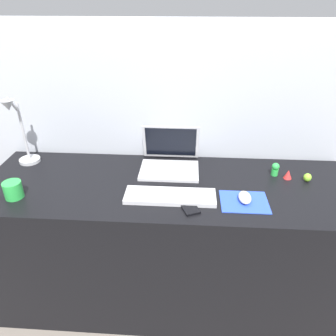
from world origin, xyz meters
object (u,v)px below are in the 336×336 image
(toy_figurine_green, at_px, (275,169))
(toy_figurine_red, at_px, (288,174))
(mouse, at_px, (245,197))
(cell_phone, at_px, (188,206))
(coffee_mug, at_px, (13,190))
(laptop, at_px, (171,157))
(desk_lamp, at_px, (20,134))
(toy_figurine_lime, at_px, (307,177))
(keyboard, at_px, (170,196))

(toy_figurine_green, xyz_separation_m, toy_figurine_red, (0.06, -0.03, -0.01))
(toy_figurine_red, bearing_deg, toy_figurine_green, 153.84)
(mouse, height_order, cell_phone, mouse)
(coffee_mug, height_order, toy_figurine_green, coffee_mug)
(cell_phone, relative_size, toy_figurine_red, 2.84)
(laptop, bearing_deg, desk_lamp, -177.89)
(desk_lamp, xyz_separation_m, toy_figurine_lime, (1.45, -0.08, -0.16))
(toy_figurine_green, xyz_separation_m, toy_figurine_lime, (0.15, -0.05, -0.01))
(keyboard, xyz_separation_m, mouse, (0.33, -0.00, 0.01))
(coffee_mug, bearing_deg, laptop, 26.00)
(toy_figurine_red, relative_size, toy_figurine_lime, 1.08)
(laptop, relative_size, mouse, 3.12)
(keyboard, bearing_deg, toy_figurine_green, 25.26)
(laptop, relative_size, coffee_mug, 3.66)
(coffee_mug, distance_m, toy_figurine_green, 1.25)
(keyboard, distance_m, desk_lamp, 0.85)
(toy_figurine_red, distance_m, toy_figurine_lime, 0.09)
(desk_lamp, distance_m, toy_figurine_lime, 1.46)
(laptop, distance_m, toy_figurine_lime, 0.69)
(keyboard, bearing_deg, cell_phone, -36.18)
(coffee_mug, xyz_separation_m, toy_figurine_red, (1.28, 0.25, -0.02))
(laptop, height_order, toy_figurine_lime, laptop)
(keyboard, height_order, mouse, mouse)
(cell_phone, height_order, toy_figurine_red, toy_figurine_red)
(desk_lamp, bearing_deg, toy_figurine_green, -1.14)
(desk_lamp, distance_m, toy_figurine_green, 1.31)
(cell_phone, distance_m, toy_figurine_green, 0.53)
(coffee_mug, bearing_deg, desk_lamp, 105.17)
(coffee_mug, relative_size, toy_figurine_red, 1.81)
(mouse, distance_m, cell_phone, 0.26)
(toy_figurine_red, bearing_deg, mouse, -138.06)
(mouse, relative_size, cell_phone, 0.75)
(coffee_mug, height_order, toy_figurine_red, coffee_mug)
(desk_lamp, relative_size, coffee_mug, 4.65)
(laptop, height_order, mouse, laptop)
(keyboard, bearing_deg, mouse, -0.62)
(toy_figurine_red, bearing_deg, laptop, 171.97)
(coffee_mug, bearing_deg, keyboard, 3.12)
(toy_figurine_green, distance_m, toy_figurine_lime, 0.16)
(mouse, bearing_deg, toy_figurine_lime, 30.66)
(mouse, height_order, toy_figurine_red, toy_figurine_red)
(laptop, relative_size, toy_figurine_lime, 7.17)
(laptop, distance_m, keyboard, 0.30)
(keyboard, bearing_deg, laptop, 92.88)
(toy_figurine_green, bearing_deg, laptop, 174.14)
(laptop, relative_size, cell_phone, 2.34)
(toy_figurine_lime, bearing_deg, laptop, 171.17)
(mouse, relative_size, coffee_mug, 1.17)
(cell_phone, bearing_deg, toy_figurine_lime, 1.11)
(laptop, height_order, keyboard, laptop)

